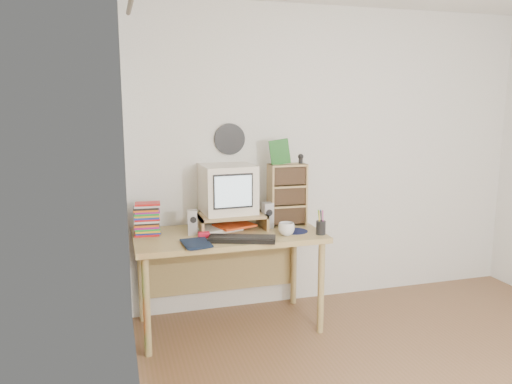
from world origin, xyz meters
TOP-DOWN VIEW (x-y plane):
  - back_wall at (0.00, 1.75)m, footprint 3.50×0.00m
  - left_wall at (-1.75, 0.00)m, footprint 0.00×3.50m
  - curtain at (-1.71, 0.48)m, footprint 0.00×2.20m
  - wall_disc at (-0.93, 1.73)m, footprint 0.25×0.02m
  - desk at (-1.03, 1.44)m, footprint 1.40×0.70m
  - monitor_riser at (-0.98, 1.48)m, footprint 0.52×0.30m
  - crt_monitor at (-0.99, 1.53)m, footprint 0.42×0.42m
  - speaker_left at (-1.29, 1.41)m, footprint 0.08×0.08m
  - speaker_right at (-0.70, 1.45)m, footprint 0.08×0.08m
  - keyboard at (-0.99, 1.14)m, footprint 0.50×0.31m
  - dvd_stack at (-1.62, 1.50)m, footprint 0.19×0.14m
  - cd_rack at (-0.52, 1.51)m, footprint 0.30×0.16m
  - mug at (-0.63, 1.20)m, footprint 0.13×0.13m
  - diary at (-1.41, 1.13)m, footprint 0.23×0.18m
  - mousepad at (-0.53, 1.29)m, footprint 0.20×0.20m
  - pen_cup at (-0.38, 1.15)m, footprint 0.08×0.08m
  - papers at (-1.04, 1.49)m, footprint 0.38×0.33m
  - red_box at (-1.23, 1.31)m, footprint 0.08×0.05m
  - game_box at (-0.58, 1.50)m, footprint 0.15×0.06m
  - webcam at (-0.41, 1.51)m, footprint 0.05×0.05m

SIDE VIEW (x-z plane):
  - desk at x=-1.03m, z-range 0.24..0.99m
  - mousepad at x=-0.53m, z-range 0.75..0.75m
  - keyboard at x=-0.99m, z-range 0.75..0.78m
  - red_box at x=-1.23m, z-range 0.75..0.79m
  - papers at x=-1.04m, z-range 0.75..0.79m
  - diary at x=-1.41m, z-range 0.75..0.79m
  - mug at x=-0.63m, z-range 0.75..0.85m
  - pen_cup at x=-0.38m, z-range 0.75..0.89m
  - speaker_left at x=-1.29m, z-range 0.75..0.94m
  - monitor_riser at x=-0.98m, z-range 0.78..0.90m
  - speaker_right at x=-0.70m, z-range 0.75..0.95m
  - dvd_stack at x=-1.62m, z-range 0.75..1.01m
  - cd_rack at x=-0.52m, z-range 0.75..1.24m
  - crt_monitor at x=-0.99m, z-range 0.87..1.24m
  - curtain at x=-1.71m, z-range 0.05..2.25m
  - back_wall at x=0.00m, z-range -0.50..3.00m
  - left_wall at x=-1.75m, z-range -0.50..3.00m
  - webcam at x=-0.41m, z-range 1.24..1.32m
  - game_box at x=-0.58m, z-range 1.24..1.44m
  - wall_disc at x=-0.93m, z-range 1.30..1.55m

